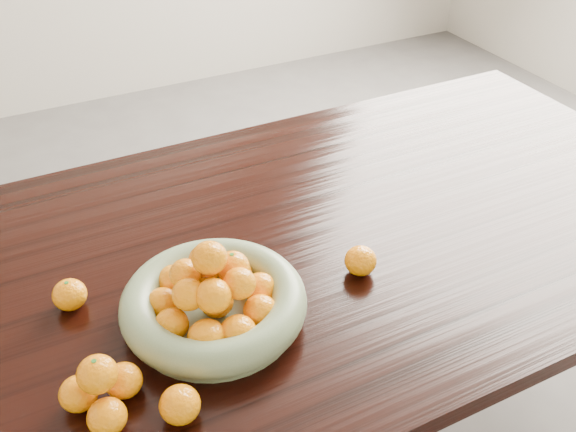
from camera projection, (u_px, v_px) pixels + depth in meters
name	position (u px, v px, depth m)	size (l,w,h in m)	color
dining_table	(292.00, 272.00, 1.40)	(2.00, 1.00, 0.75)	black
fruit_bowl	(214.00, 300.00, 1.14)	(0.33, 0.33, 0.17)	gray
orange_pyramid	(102.00, 391.00, 0.98)	(0.13, 0.12, 0.11)	#FF9307
loose_orange_0	(70.00, 295.00, 1.17)	(0.06, 0.06, 0.06)	#FF9307
loose_orange_1	(180.00, 405.00, 0.97)	(0.06, 0.06, 0.06)	#FF9307
loose_orange_2	(361.00, 261.00, 1.25)	(0.06, 0.06, 0.06)	#FF9307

